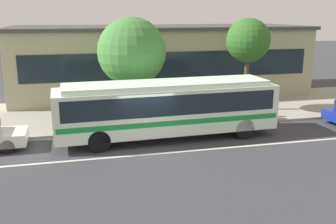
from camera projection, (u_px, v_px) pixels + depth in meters
ground_plane at (147, 148)px, 17.46m from camera, size 120.00×120.00×0.00m
sidewalk_slab at (128, 112)px, 23.61m from camera, size 60.00×8.00×0.12m
lane_stripe_center at (150, 154)px, 16.70m from camera, size 56.00×0.16×0.01m
transit_bus at (167, 106)px, 18.46m from camera, size 10.70×2.80×2.80m
pedestrian_waiting_near_sign at (114, 106)px, 20.75m from camera, size 0.48×0.48×1.65m
pedestrian_walking_along_curb at (249, 101)px, 22.02m from camera, size 0.40×0.40×1.66m
bus_stop_sign at (231, 93)px, 21.35m from camera, size 0.10×0.44×2.42m
street_tree_near_stop at (132, 52)px, 20.86m from camera, size 3.74×3.74×5.68m
street_tree_mid_block at (248, 41)px, 22.92m from camera, size 2.64×2.64×5.59m
station_building at (160, 60)px, 28.79m from camera, size 21.32×8.00×5.06m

